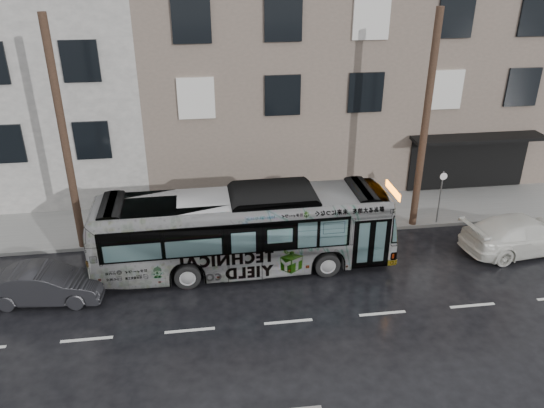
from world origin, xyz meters
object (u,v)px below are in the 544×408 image
at_px(utility_pole_rear, 65,140).
at_px(dark_sedan, 46,284).
at_px(bus, 244,230).
at_px(white_sedan, 523,234).
at_px(utility_pole_front, 425,125).
at_px(sign_post, 440,197).

relative_size(utility_pole_rear, dark_sedan, 2.30).
relative_size(bus, dark_sedan, 2.87).
xyz_separation_m(bus, white_sedan, (11.17, -0.33, -0.83)).
bearing_deg(utility_pole_front, utility_pole_rear, 180.00).
height_order(utility_pole_rear, sign_post, utility_pole_rear).
height_order(white_sedan, dark_sedan, white_sedan).
xyz_separation_m(sign_post, white_sedan, (2.47, -2.53, -0.62)).
distance_m(sign_post, bus, 8.98).
bearing_deg(white_sedan, utility_pole_rear, 74.40).
bearing_deg(sign_post, white_sedan, -45.73).
distance_m(utility_pole_rear, white_sedan, 18.17).
distance_m(utility_pole_front, bus, 8.50).
distance_m(bus, dark_sedan, 7.13).
bearing_deg(utility_pole_rear, bus, -18.98).
bearing_deg(utility_pole_front, bus, -163.87).
bearing_deg(utility_pole_rear, utility_pole_front, 0.00).
bearing_deg(white_sedan, bus, 80.90).
relative_size(utility_pole_rear, sign_post, 3.75).
bearing_deg(white_sedan, sign_post, 36.86).
relative_size(sign_post, white_sedan, 0.47).
distance_m(utility_pole_rear, sign_post, 15.46).
height_order(bus, white_sedan, bus).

